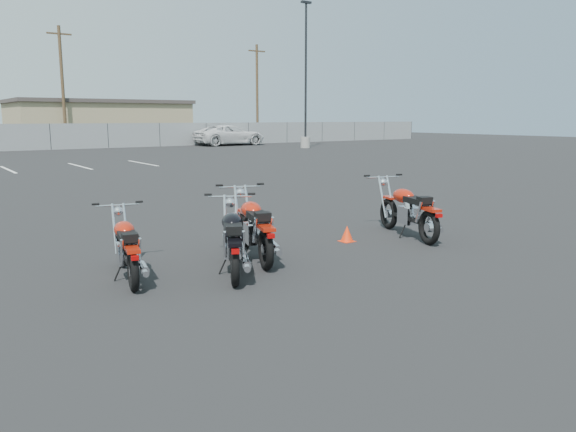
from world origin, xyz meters
TOP-DOWN VIEW (x-y plane):
  - ground at (0.00, 0.00)m, footprint 120.00×120.00m
  - motorcycle_front_red at (-2.37, 0.80)m, footprint 0.84×1.93m
  - motorcycle_second_black at (-1.01, 0.23)m, footprint 1.33×2.01m
  - motorcycle_third_red at (-0.33, 0.76)m, footprint 1.14×2.18m
  - motorcycle_rear_red at (2.90, 0.53)m, footprint 1.10×2.18m
  - training_cone_near at (1.67, 0.85)m, footprint 0.24×0.24m
  - light_pole_east at (20.05, 26.90)m, footprint 0.80×0.70m
  - tan_building_east at (10.00, 44.00)m, footprint 14.40×9.40m
  - utility_pole_c at (6.00, 39.00)m, footprint 1.80×0.24m
  - utility_pole_d at (24.00, 40.00)m, footprint 1.80×0.24m
  - white_van at (17.36, 33.52)m, footprint 2.90×6.79m

SIDE VIEW (x-z plane):
  - ground at x=0.00m, z-range 0.00..0.00m
  - training_cone_near at x=1.67m, z-range 0.00..0.29m
  - motorcycle_front_red at x=-2.37m, z-range -0.04..0.91m
  - motorcycle_second_black at x=-1.01m, z-range -0.05..0.98m
  - motorcycle_rear_red at x=2.90m, z-range -0.05..1.03m
  - motorcycle_third_red at x=-0.33m, z-range -0.05..1.03m
  - white_van at x=17.36m, z-range 0.00..2.55m
  - tan_building_east at x=10.00m, z-range 0.01..3.71m
  - light_pole_east at x=20.05m, z-range -2.48..7.88m
  - utility_pole_c at x=6.00m, z-range 0.19..9.19m
  - utility_pole_d at x=24.00m, z-range 0.19..9.19m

